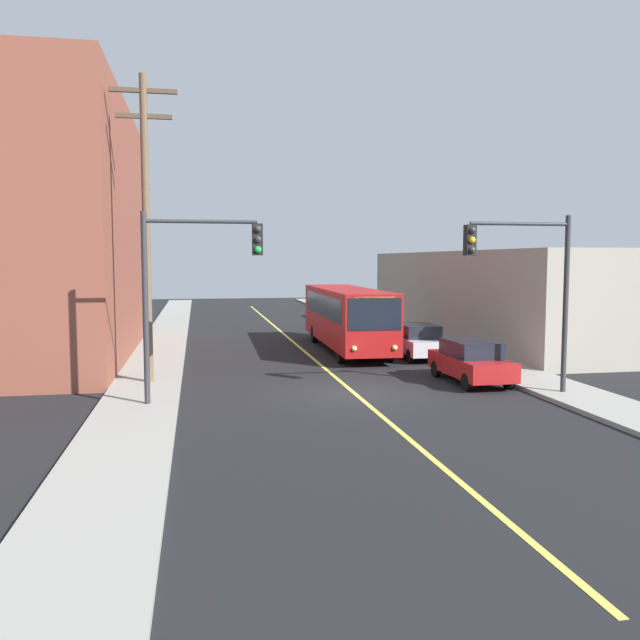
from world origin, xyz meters
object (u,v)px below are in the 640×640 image
object	(u,v)px
parked_car_green	(372,325)
fire_hydrant	(486,355)
traffic_signal_left_corner	(195,271)
parked_car_silver	(417,341)
utility_pole_near	(146,216)
city_bus	(346,315)
parked_car_red	(471,361)
traffic_signal_right_corner	(525,271)

from	to	relation	value
parked_car_green	fire_hydrant	bearing A→B (deg)	-80.20
traffic_signal_left_corner	parked_car_silver	bearing A→B (deg)	40.45
fire_hydrant	utility_pole_near	bearing A→B (deg)	-174.20
fire_hydrant	traffic_signal_left_corner	bearing A→B (deg)	-156.41
city_bus	parked_car_red	size ratio (longest dim) A/B	2.76
traffic_signal_left_corner	fire_hydrant	distance (m)	13.89
traffic_signal_right_corner	parked_car_red	bearing A→B (deg)	101.19
parked_car_red	fire_hydrant	world-z (taller)	parked_car_red
traffic_signal_right_corner	fire_hydrant	xyz separation A→B (m)	(1.44, 5.98, -3.72)
city_bus	traffic_signal_left_corner	distance (m)	14.50
city_bus	parked_car_green	size ratio (longest dim) A/B	2.73
parked_car_red	traffic_signal_left_corner	xyz separation A→B (m)	(-10.24, -2.30, 3.46)
city_bus	utility_pole_near	size ratio (longest dim) A/B	1.09
utility_pole_near	parked_car_silver	bearing A→B (deg)	21.96
traffic_signal_right_corner	city_bus	bearing A→B (deg)	104.17
parked_car_green	traffic_signal_left_corner	distance (m)	20.06
traffic_signal_left_corner	traffic_signal_right_corner	xyz separation A→B (m)	(10.82, -0.63, 0.00)
utility_pole_near	fire_hydrant	size ratio (longest dim) A/B	13.28
parked_car_green	utility_pole_near	bearing A→B (deg)	-132.84
city_bus	traffic_signal_right_corner	world-z (taller)	traffic_signal_right_corner
traffic_signal_right_corner	fire_hydrant	bearing A→B (deg)	76.47
city_bus	traffic_signal_right_corner	bearing A→B (deg)	-75.83
parked_car_green	traffic_signal_right_corner	size ratio (longest dim) A/B	0.74
fire_hydrant	traffic_signal_right_corner	bearing A→B (deg)	-103.53
parked_car_red	utility_pole_near	xyz separation A→B (m)	(-11.98, 1.63, 5.41)
utility_pole_near	fire_hydrant	xyz separation A→B (m)	(13.99, 1.42, -5.66)
parked_car_green	parked_car_red	bearing A→B (deg)	-90.11
utility_pole_near	traffic_signal_right_corner	world-z (taller)	utility_pole_near
city_bus	traffic_signal_right_corner	distance (m)	13.35
parked_car_silver	parked_car_green	distance (m)	8.09
parked_car_red	parked_car_silver	bearing A→B (deg)	89.46
utility_pole_near	traffic_signal_left_corner	xyz separation A→B (m)	(1.73, -3.93, -1.94)
parked_car_red	traffic_signal_left_corner	world-z (taller)	traffic_signal_left_corner
city_bus	parked_car_green	world-z (taller)	city_bus
parked_car_red	parked_car_green	world-z (taller)	same
parked_car_red	fire_hydrant	xyz separation A→B (m)	(2.02, 3.05, -0.26)
traffic_signal_left_corner	fire_hydrant	size ratio (longest dim) A/B	7.14
city_bus	parked_car_silver	bearing A→B (deg)	-50.85
parked_car_silver	fire_hydrant	world-z (taller)	parked_car_silver
city_bus	parked_car_green	xyz separation A→B (m)	(2.66, 4.78, -0.98)
parked_car_red	utility_pole_near	world-z (taller)	utility_pole_near
parked_car_silver	utility_pole_near	world-z (taller)	utility_pole_near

